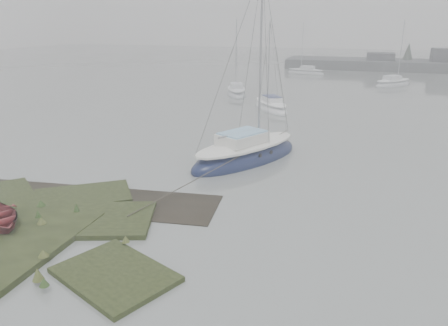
% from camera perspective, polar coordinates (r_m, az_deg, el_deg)
% --- Properties ---
extents(ground, '(160.00, 160.00, 0.00)m').
position_cam_1_polar(ground, '(41.72, 7.07, 8.00)').
color(ground, slate).
rests_on(ground, ground).
extents(sailboat_main, '(5.95, 7.90, 10.80)m').
position_cam_1_polar(sailboat_main, '(23.90, 2.88, 1.11)').
color(sailboat_main, '#0F1739').
rests_on(sailboat_main, ground).
extents(sailboat_white, '(4.60, 5.66, 7.86)m').
position_cam_1_polar(sailboat_white, '(37.68, 6.11, 7.30)').
color(sailboat_white, white).
rests_on(sailboat_white, ground).
extents(sailboat_far_a, '(3.58, 5.91, 7.93)m').
position_cam_1_polar(sailboat_far_a, '(44.95, 1.63, 9.19)').
color(sailboat_far_a, '#A5A9AE').
rests_on(sailboat_far_a, ground).
extents(sailboat_far_b, '(5.06, 5.38, 7.86)m').
position_cam_1_polar(sailboat_far_b, '(54.60, 21.19, 9.61)').
color(sailboat_far_b, '#A2A7AD').
rests_on(sailboat_far_b, ground).
extents(sailboat_far_c, '(5.54, 2.91, 7.46)m').
position_cam_1_polar(sailboat_far_c, '(63.23, 10.62, 11.54)').
color(sailboat_far_c, '#AEB3B9').
rests_on(sailboat_far_c, ground).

